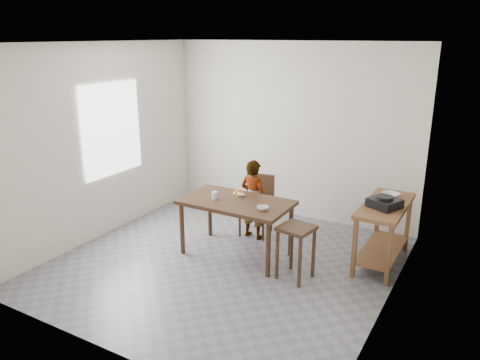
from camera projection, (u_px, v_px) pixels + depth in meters
The scene contains 17 objects.
floor at pixel (224, 264), 5.96m from camera, with size 4.00×4.00×0.04m, color slate.
ceiling at pixel (222, 41), 5.15m from camera, with size 4.00×4.00×0.04m, color white.
wall_back at pixel (292, 131), 7.23m from camera, with size 4.00×0.04×2.70m, color beige.
wall_front at pixel (95, 215), 3.88m from camera, with size 4.00×0.04×2.70m, color beige.
wall_left at pixel (100, 142), 6.51m from camera, with size 0.04×4.00×2.70m, color beige.
wall_right at pixel (398, 187), 4.60m from camera, with size 0.04×4.00×2.70m, color beige.
window_pane at pixel (112, 129), 6.61m from camera, with size 0.02×1.10×1.30m, color white.
dining_table at pixel (236, 228), 6.09m from camera, with size 1.40×0.80×0.75m, color #392416, non-canonical shape.
prep_counter at pixel (383, 234), 5.85m from camera, with size 0.50×1.20×0.80m, color brown, non-canonical shape.
child at pixel (253, 199), 6.56m from camera, with size 0.42×0.27×1.14m, color white.
dining_chair at pixel (256, 206), 6.71m from camera, with size 0.42×0.42×0.86m, color #392416, non-canonical shape.
stool at pixel (296, 252), 5.50m from camera, with size 0.37×0.37×0.66m, color #392416, non-canonical shape.
glass_tumbler at pixel (215, 195), 6.04m from camera, with size 0.08×0.08×0.09m, color silver.
small_bowl at pixel (263, 208), 5.66m from camera, with size 0.14×0.14×0.04m, color silver.
banana at pixel (239, 194), 6.14m from camera, with size 0.19×0.13×0.07m, color #F2CF4D, non-canonical shape.
serving_bowl at pixel (390, 195), 5.95m from camera, with size 0.22×0.22×0.06m, color silver.
gas_burner at pixel (385, 203), 5.60m from camera, with size 0.32×0.32×0.11m, color black.
Camera 1 is at (2.84, -4.56, 2.79)m, focal length 35.00 mm.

